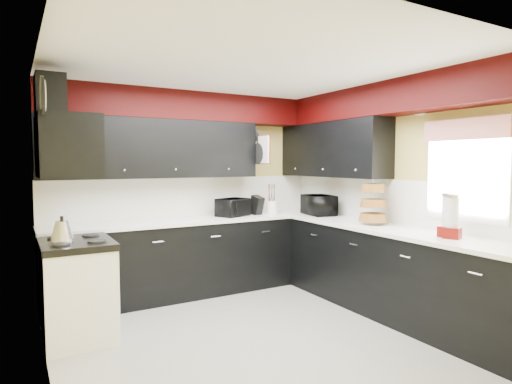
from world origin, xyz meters
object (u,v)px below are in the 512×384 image
toaster_oven (233,207)px  kettle (62,231)px  knife_block (257,205)px  microwave (319,205)px  utensil_crock (272,207)px

toaster_oven → kettle: size_ratio=1.96×
toaster_oven → knife_block: size_ratio=1.60×
microwave → kettle: (-3.15, -0.23, -0.06)m
knife_block → kettle: 2.53m
knife_block → microwave: bearing=-43.3°
utensil_crock → toaster_oven: bearing=-179.8°
toaster_oven → microwave: size_ratio=0.83×
kettle → toaster_oven: bearing=18.0°
knife_block → utensil_crock: bearing=-7.4°
toaster_oven → kettle: 2.21m
toaster_oven → knife_block: (0.34, -0.02, 0.01)m
utensil_crock → kettle: bearing=-165.7°
toaster_oven → microwave: bearing=-44.9°
microwave → knife_block: 0.83m
toaster_oven → knife_block: knife_block is taller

